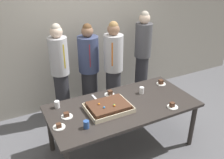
{
  "coord_description": "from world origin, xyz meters",
  "views": [
    {
      "loc": [
        -1.44,
        -2.48,
        2.55
      ],
      "look_at": [
        -0.09,
        0.15,
        1.1
      ],
      "focal_mm": 38.8,
      "sensor_mm": 36.0,
      "label": 1
    }
  ],
  "objects_px": {
    "plated_slice_near_left": "(172,106)",
    "drink_cup_middle": "(142,90)",
    "person_striped_tie_right": "(60,73)",
    "person_serving_front": "(142,55)",
    "plated_slice_near_right": "(67,116)",
    "sheet_cake": "(108,107)",
    "person_green_shirt_behind": "(113,69)",
    "cake_server_utensil": "(95,98)",
    "person_far_right_suit": "(89,69)",
    "plated_slice_far_left": "(110,94)",
    "plated_slice_far_right": "(59,126)",
    "drink_cup_far_end": "(57,104)",
    "plated_slice_center_front": "(161,83)",
    "drink_cup_nearest": "(86,124)",
    "party_table": "(123,109)"
  },
  "relations": [
    {
      "from": "plated_slice_near_right",
      "to": "drink_cup_far_end",
      "type": "xyz_separation_m",
      "value": [
        -0.05,
        0.27,
        0.03
      ]
    },
    {
      "from": "sheet_cake",
      "to": "person_green_shirt_behind",
      "type": "xyz_separation_m",
      "value": [
        0.53,
        0.87,
        0.1
      ]
    },
    {
      "from": "plated_slice_far_left",
      "to": "person_far_right_suit",
      "type": "distance_m",
      "value": 0.83
    },
    {
      "from": "sheet_cake",
      "to": "person_striped_tie_right",
      "type": "bearing_deg",
      "value": 106.14
    },
    {
      "from": "plated_slice_near_left",
      "to": "drink_cup_middle",
      "type": "bearing_deg",
      "value": 106.68
    },
    {
      "from": "person_green_shirt_behind",
      "to": "drink_cup_far_end",
      "type": "bearing_deg",
      "value": -34.86
    },
    {
      "from": "drink_cup_nearest",
      "to": "plated_slice_near_right",
      "type": "bearing_deg",
      "value": 113.15
    },
    {
      "from": "party_table",
      "to": "person_green_shirt_behind",
      "type": "relative_size",
      "value": 1.21
    },
    {
      "from": "person_far_right_suit",
      "to": "drink_cup_middle",
      "type": "bearing_deg",
      "value": 33.83
    },
    {
      "from": "plated_slice_near_left",
      "to": "plated_slice_center_front",
      "type": "height_order",
      "value": "plated_slice_center_front"
    },
    {
      "from": "plated_slice_center_front",
      "to": "person_serving_front",
      "type": "xyz_separation_m",
      "value": [
        0.21,
        0.88,
        0.15
      ]
    },
    {
      "from": "plated_slice_far_right",
      "to": "drink_cup_far_end",
      "type": "xyz_separation_m",
      "value": [
        0.1,
        0.44,
        0.03
      ]
    },
    {
      "from": "drink_cup_middle",
      "to": "person_serving_front",
      "type": "relative_size",
      "value": 0.06
    },
    {
      "from": "drink_cup_middle",
      "to": "person_green_shirt_behind",
      "type": "relative_size",
      "value": 0.06
    },
    {
      "from": "person_serving_front",
      "to": "drink_cup_middle",
      "type": "bearing_deg",
      "value": 14.53
    },
    {
      "from": "plated_slice_near_left",
      "to": "drink_cup_middle",
      "type": "distance_m",
      "value": 0.55
    },
    {
      "from": "sheet_cake",
      "to": "cake_server_utensil",
      "type": "height_order",
      "value": "sheet_cake"
    },
    {
      "from": "plated_slice_center_front",
      "to": "drink_cup_nearest",
      "type": "relative_size",
      "value": 1.5
    },
    {
      "from": "sheet_cake",
      "to": "drink_cup_middle",
      "type": "distance_m",
      "value": 0.67
    },
    {
      "from": "plated_slice_near_left",
      "to": "drink_cup_far_end",
      "type": "relative_size",
      "value": 1.5
    },
    {
      "from": "person_green_shirt_behind",
      "to": "person_far_right_suit",
      "type": "bearing_deg",
      "value": -102.62
    },
    {
      "from": "drink_cup_nearest",
      "to": "person_green_shirt_behind",
      "type": "distance_m",
      "value": 1.45
    },
    {
      "from": "plated_slice_near_left",
      "to": "plated_slice_far_left",
      "type": "xyz_separation_m",
      "value": [
        -0.61,
        0.69,
        0.0
      ]
    },
    {
      "from": "plated_slice_near_right",
      "to": "drink_cup_nearest",
      "type": "bearing_deg",
      "value": -66.85
    },
    {
      "from": "plated_slice_far_right",
      "to": "person_far_right_suit",
      "type": "xyz_separation_m",
      "value": [
        0.91,
        1.25,
        0.08
      ]
    },
    {
      "from": "drink_cup_middle",
      "to": "cake_server_utensil",
      "type": "relative_size",
      "value": 0.5
    },
    {
      "from": "plated_slice_center_front",
      "to": "drink_cup_far_end",
      "type": "height_order",
      "value": "drink_cup_far_end"
    },
    {
      "from": "drink_cup_far_end",
      "to": "person_green_shirt_behind",
      "type": "relative_size",
      "value": 0.06
    },
    {
      "from": "plated_slice_near_left",
      "to": "plated_slice_far_right",
      "type": "xyz_separation_m",
      "value": [
        -1.51,
        0.27,
        -0.0
      ]
    },
    {
      "from": "party_table",
      "to": "plated_slice_near_left",
      "type": "distance_m",
      "value": 0.68
    },
    {
      "from": "plated_slice_near_right",
      "to": "drink_cup_middle",
      "type": "distance_m",
      "value": 1.2
    },
    {
      "from": "sheet_cake",
      "to": "plated_slice_near_right",
      "type": "height_order",
      "value": "sheet_cake"
    },
    {
      "from": "sheet_cake",
      "to": "plated_slice_near_left",
      "type": "relative_size",
      "value": 3.94
    },
    {
      "from": "drink_cup_middle",
      "to": "drink_cup_far_end",
      "type": "relative_size",
      "value": 1.0
    },
    {
      "from": "sheet_cake",
      "to": "person_far_right_suit",
      "type": "xyz_separation_m",
      "value": [
        0.21,
        1.18,
        0.06
      ]
    },
    {
      "from": "plated_slice_far_left",
      "to": "person_serving_front",
      "type": "xyz_separation_m",
      "value": [
        1.11,
        0.81,
        0.15
      ]
    },
    {
      "from": "plated_slice_far_left",
      "to": "person_green_shirt_behind",
      "type": "relative_size",
      "value": 0.09
    },
    {
      "from": "party_table",
      "to": "plated_slice_near_right",
      "type": "relative_size",
      "value": 13.83
    },
    {
      "from": "plated_slice_center_front",
      "to": "cake_server_utensil",
      "type": "xyz_separation_m",
      "value": [
        -1.13,
        0.08,
        -0.02
      ]
    },
    {
      "from": "plated_slice_near_right",
      "to": "person_serving_front",
      "type": "bearing_deg",
      "value": 29.68
    },
    {
      "from": "drink_cup_middle",
      "to": "person_striped_tie_right",
      "type": "relative_size",
      "value": 0.06
    },
    {
      "from": "person_green_shirt_behind",
      "to": "person_striped_tie_right",
      "type": "bearing_deg",
      "value": -74.71
    },
    {
      "from": "plated_slice_near_left",
      "to": "cake_server_utensil",
      "type": "xyz_separation_m",
      "value": [
        -0.85,
        0.71,
        -0.02
      ]
    },
    {
      "from": "drink_cup_nearest",
      "to": "cake_server_utensil",
      "type": "xyz_separation_m",
      "value": [
        0.37,
        0.59,
        -0.05
      ]
    },
    {
      "from": "party_table",
      "to": "person_green_shirt_behind",
      "type": "distance_m",
      "value": 0.93
    },
    {
      "from": "sheet_cake",
      "to": "person_green_shirt_behind",
      "type": "bearing_deg",
      "value": 58.85
    },
    {
      "from": "cake_server_utensil",
      "to": "person_far_right_suit",
      "type": "height_order",
      "value": "person_far_right_suit"
    },
    {
      "from": "party_table",
      "to": "person_green_shirt_behind",
      "type": "xyz_separation_m",
      "value": [
        0.29,
        0.85,
        0.22
      ]
    },
    {
      "from": "person_serving_front",
      "to": "person_striped_tie_right",
      "type": "relative_size",
      "value": 1.02
    },
    {
      "from": "plated_slice_near_right",
      "to": "person_serving_front",
      "type": "relative_size",
      "value": 0.09
    }
  ]
}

